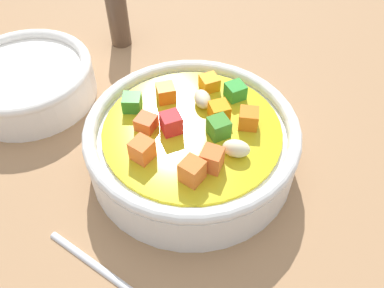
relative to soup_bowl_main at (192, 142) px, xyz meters
The scene contains 4 objects.
ground_plane 4.10cm from the soup_bowl_main, 98.68° to the left, with size 140.00×140.00×2.00cm, color #9E754F.
soup_bowl_main is the anchor object (origin of this frame).
side_bowl_small 22.19cm from the soup_bowl_main, 79.03° to the left, with size 15.74×15.74×4.74cm.
pepper_shaker 24.03cm from the soup_bowl_main, 41.66° to the left, with size 2.80×2.80×9.36cm.
Camera 1 is at (-25.28, -7.74, 32.55)cm, focal length 37.07 mm.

